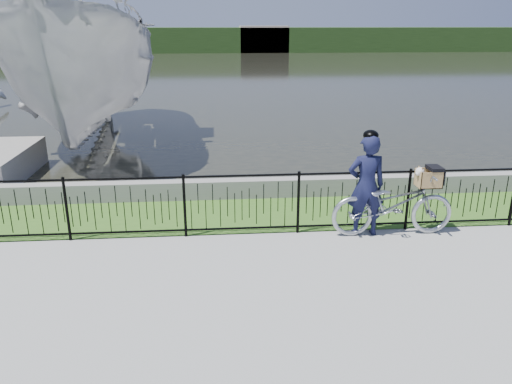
{
  "coord_description": "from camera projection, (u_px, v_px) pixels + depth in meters",
  "views": [
    {
      "loc": [
        -0.44,
        -6.6,
        3.6
      ],
      "look_at": [
        0.2,
        1.0,
        1.0
      ],
      "focal_mm": 35.0,
      "sensor_mm": 36.0,
      "label": 1
    }
  ],
  "objects": [
    {
      "name": "quay_wall",
      "position": [
        237.0,
        189.0,
        10.76
      ],
      "size": [
        60.0,
        0.3,
        0.4
      ],
      "primitive_type": "cube",
      "color": "gray",
      "rests_on": "ground"
    },
    {
      "name": "grass_strip",
      "position": [
        239.0,
        214.0,
        9.88
      ],
      "size": [
        60.0,
        2.0,
        0.01
      ],
      "primitive_type": "cube",
      "color": "#38631E",
      "rests_on": "ground"
    },
    {
      "name": "boat_near",
      "position": [
        89.0,
        69.0,
        15.31
      ],
      "size": [
        5.05,
        11.47,
        6.12
      ],
      "color": "#AFAFB0",
      "rests_on": "water"
    },
    {
      "name": "fence",
      "position": [
        242.0,
        204.0,
        8.75
      ],
      "size": [
        14.0,
        0.06,
        1.15
      ],
      "primitive_type": null,
      "color": "black",
      "rests_on": "ground"
    },
    {
      "name": "bicycle_rig",
      "position": [
        393.0,
        204.0,
        8.77
      ],
      "size": [
        2.17,
        0.76,
        1.26
      ],
      "color": "#A9AEB6",
      "rests_on": "ground"
    },
    {
      "name": "cyclist",
      "position": [
        366.0,
        185.0,
        8.66
      ],
      "size": [
        0.66,
        0.44,
        1.88
      ],
      "color": "#121533",
      "rests_on": "ground"
    },
    {
      "name": "ground",
      "position": [
        248.0,
        277.0,
        7.42
      ],
      "size": [
        120.0,
        120.0,
        0.0
      ],
      "primitive_type": "plane",
      "color": "gray",
      "rests_on": "ground"
    },
    {
      "name": "far_building_left",
      "position": [
        66.0,
        36.0,
        60.07
      ],
      "size": [
        8.0,
        4.0,
        4.0
      ],
      "primitive_type": "cube",
      "color": "#AA9B88",
      "rests_on": "ground"
    },
    {
      "name": "far_building_right",
      "position": [
        264.0,
        39.0,
        62.56
      ],
      "size": [
        6.0,
        3.0,
        3.2
      ],
      "primitive_type": "cube",
      "color": "#AA9B88",
      "rests_on": "ground"
    },
    {
      "name": "far_treeline",
      "position": [
        216.0,
        40.0,
        63.54
      ],
      "size": [
        120.0,
        6.0,
        3.0
      ],
      "primitive_type": "cube",
      "color": "#244018",
      "rests_on": "ground"
    },
    {
      "name": "water",
      "position": [
        219.0,
        72.0,
        38.55
      ],
      "size": [
        120.0,
        120.0,
        0.0
      ],
      "primitive_type": "plane",
      "color": "black",
      "rests_on": "ground"
    }
  ]
}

